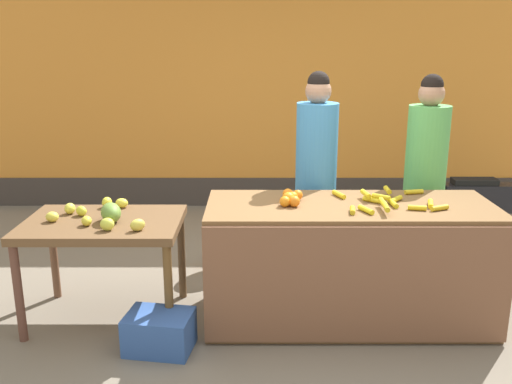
% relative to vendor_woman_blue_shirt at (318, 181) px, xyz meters
% --- Properties ---
extents(ground_plane, '(24.00, 24.00, 0.00)m').
position_rel_vendor_woman_blue_shirt_xyz_m(ground_plane, '(-0.29, -0.65, -0.91)').
color(ground_plane, '#756B5B').
extents(market_wall_back, '(7.38, 0.23, 2.81)m').
position_rel_vendor_woman_blue_shirt_xyz_m(market_wall_back, '(-0.29, 2.43, 0.46)').
color(market_wall_back, orange).
rests_on(market_wall_back, ground).
extents(fruit_stall_counter, '(2.07, 0.82, 0.90)m').
position_rel_vendor_woman_blue_shirt_xyz_m(fruit_stall_counter, '(0.19, -0.66, -0.46)').
color(fruit_stall_counter, brown).
rests_on(fruit_stall_counter, ground).
extents(side_table_wooden, '(1.13, 0.79, 0.77)m').
position_rel_vendor_woman_blue_shirt_xyz_m(side_table_wooden, '(-1.61, -0.65, -0.23)').
color(side_table_wooden, brown).
rests_on(side_table_wooden, ground).
extents(banana_bunch_pile, '(0.76, 0.61, 0.07)m').
position_rel_vendor_woman_blue_shirt_xyz_m(banana_bunch_pile, '(0.45, -0.66, 0.01)').
color(banana_bunch_pile, gold).
rests_on(banana_bunch_pile, fruit_stall_counter).
extents(orange_pile, '(0.18, 0.28, 0.09)m').
position_rel_vendor_woman_blue_shirt_xyz_m(orange_pile, '(-0.25, -0.62, 0.03)').
color(orange_pile, orange).
rests_on(orange_pile, fruit_stall_counter).
extents(mango_papaya_pile, '(0.77, 0.66, 0.14)m').
position_rel_vendor_woman_blue_shirt_xyz_m(mango_papaya_pile, '(-1.60, -0.66, -0.08)').
color(mango_papaya_pile, yellow).
rests_on(mango_papaya_pile, side_table_wooden).
extents(vendor_woman_blue_shirt, '(0.34, 0.34, 1.80)m').
position_rel_vendor_woman_blue_shirt_xyz_m(vendor_woman_blue_shirt, '(0.00, 0.00, 0.00)').
color(vendor_woman_blue_shirt, '#33333D').
rests_on(vendor_woman_blue_shirt, ground).
extents(vendor_woman_green_shirt, '(0.34, 0.34, 1.78)m').
position_rel_vendor_woman_blue_shirt_xyz_m(vendor_woman_green_shirt, '(0.91, 0.03, -0.01)').
color(vendor_woman_green_shirt, '#33333D').
rests_on(vendor_woman_green_shirt, ground).
extents(parked_motorcycle, '(1.60, 0.18, 0.88)m').
position_rel_vendor_woman_blue_shirt_xyz_m(parked_motorcycle, '(1.79, 0.89, -0.51)').
color(parked_motorcycle, black).
rests_on(parked_motorcycle, ground).
extents(produce_crate, '(0.48, 0.39, 0.26)m').
position_rel_vendor_woman_blue_shirt_xyz_m(produce_crate, '(-1.15, -1.11, -0.78)').
color(produce_crate, '#3359A5').
rests_on(produce_crate, ground).
extents(produce_sack, '(0.41, 0.36, 0.59)m').
position_rel_vendor_woman_blue_shirt_xyz_m(produce_sack, '(-0.80, 0.23, -0.61)').
color(produce_sack, tan).
rests_on(produce_sack, ground).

